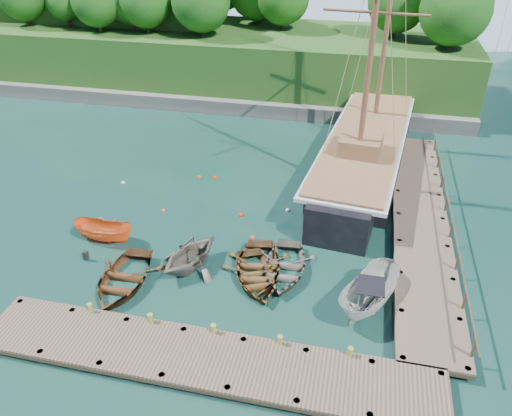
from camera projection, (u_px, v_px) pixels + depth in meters
The scene contains 25 objects.
ground at pixel (206, 267), 27.14m from camera, with size 160.00×160.00×0.00m, color #0F342B.
dock_near at pixel (204, 359), 21.13m from camera, with size 20.00×3.20×1.10m.
dock_east at pixel (420, 218), 30.55m from camera, with size 3.20×24.00×1.10m.
bollard_0 at pixel (93, 321), 23.66m from camera, with size 0.26×0.26×0.45m, color olive.
bollard_1 at pixel (152, 331), 23.09m from camera, with size 0.26×0.26×0.45m, color olive.
bollard_2 at pixel (214, 342), 22.52m from camera, with size 0.26×0.26×0.45m, color olive.
bollard_3 at pixel (280, 353), 21.96m from camera, with size 0.26×0.26×0.45m, color olive.
bollard_4 at pixel (348, 365), 21.39m from camera, with size 0.26×0.26×0.45m, color olive.
rowboat_0 at pixel (124, 285), 25.90m from camera, with size 3.54×4.95×1.03m, color #523118.
rowboat_1 at pixel (191, 267), 27.13m from camera, with size 3.41×3.96×2.08m, color #6C6559.
rowboat_2 at pixel (256, 281), 26.12m from camera, with size 3.21×4.49×0.93m, color #523A1B.
rowboat_3 at pixel (284, 272), 26.75m from camera, with size 3.34×4.68×0.97m, color #655D52.
rowboat_4 at pixel (258, 274), 26.61m from camera, with size 3.52×4.93×1.02m, color brown.
motorboat_orange at pixel (106, 240), 29.31m from camera, with size 1.41×3.75×1.45m, color orange.
cabin_boat_white at pixel (368, 308), 24.41m from camera, with size 1.86×4.95×1.91m, color beige.
schooner at pixel (365, 153), 36.79m from camera, with size 7.58×28.67×21.23m.
mooring_buoy_0 at pixel (101, 221), 31.10m from camera, with size 0.36×0.36×0.36m, color silver.
mooring_buoy_1 at pixel (164, 211), 32.05m from camera, with size 0.30×0.30×0.30m, color red.
mooring_buoy_2 at pixel (241, 216), 31.61m from camera, with size 0.34×0.34×0.34m, color #EB2500.
mooring_buoy_3 at pixel (288, 211), 32.12m from camera, with size 0.30×0.30×0.30m, color silver.
mooring_buoy_4 at pixel (200, 178), 35.94m from camera, with size 0.30×0.30×0.30m, color red.
mooring_buoy_5 at pixel (216, 178), 35.86m from camera, with size 0.34×0.34×0.34m, color red.
mooring_buoy_6 at pixel (123, 183), 35.27m from camera, with size 0.29×0.29×0.29m, color silver.
mooring_buoy_7 at pixel (253, 238), 29.47m from camera, with size 0.31×0.31×0.31m, color #DD4E1E.
headland at pixel (178, 29), 52.74m from camera, with size 51.00×19.31×12.90m.
Camera 1 is at (7.40, -20.30, 16.95)m, focal length 35.00 mm.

